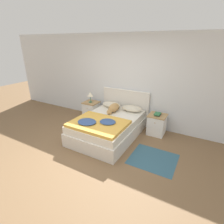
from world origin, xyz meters
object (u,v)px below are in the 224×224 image
object	(u,v)px
nightstand_left	(91,110)
pillow_right	(132,108)
dog	(113,108)
table_lamp	(90,95)
pillow_left	(112,105)
bed	(108,127)
nightstand_right	(157,124)
book_stack	(158,114)

from	to	relation	value
nightstand_left	pillow_right	bearing A→B (deg)	0.79
pillow_right	dog	distance (m)	0.52
dog	table_lamp	size ratio (longest dim) A/B	1.91
pillow_left	dog	size ratio (longest dim) A/B	0.92
bed	pillow_right	size ratio (longest dim) A/B	3.37
bed	table_lamp	bearing A→B (deg)	146.42
bed	nightstand_right	distance (m)	1.29
bed	book_stack	world-z (taller)	book_stack
nightstand_right	book_stack	size ratio (longest dim) A/B	2.49
nightstand_left	nightstand_right	distance (m)	2.12
book_stack	nightstand_right	bearing A→B (deg)	78.00
nightstand_right	table_lamp	distance (m)	2.18
pillow_right	table_lamp	size ratio (longest dim) A/B	1.76
pillow_right	book_stack	xyz separation A→B (m)	(0.73, -0.03, -0.01)
nightstand_right	book_stack	distance (m)	0.30
nightstand_right	bed	bearing A→B (deg)	-145.49
table_lamp	nightstand_right	bearing A→B (deg)	0.67
nightstand_right	dog	bearing A→B (deg)	-166.66
nightstand_right	table_lamp	size ratio (longest dim) A/B	1.67
nightstand_right	table_lamp	world-z (taller)	table_lamp
pillow_right	table_lamp	xyz separation A→B (m)	(-1.39, -0.04, 0.21)
bed	pillow_right	distance (m)	0.88
bed	nightstand_left	world-z (taller)	nightstand_left
bed	dog	distance (m)	0.59
pillow_right	dog	size ratio (longest dim) A/B	0.92
table_lamp	book_stack	bearing A→B (deg)	0.43
dog	book_stack	xyz separation A→B (m)	(1.16, 0.27, -0.04)
nightstand_right	table_lamp	xyz separation A→B (m)	(-2.12, -0.02, 0.52)
bed	dog	world-z (taller)	dog
bed	nightstand_left	bearing A→B (deg)	145.49
dog	table_lamp	bearing A→B (deg)	165.43
book_stack	bed	bearing A→B (deg)	-145.78
nightstand_right	nightstand_left	bearing A→B (deg)	180.00
nightstand_left	dog	world-z (taller)	dog
table_lamp	dog	bearing A→B (deg)	-14.57
table_lamp	pillow_right	bearing A→B (deg)	1.82
nightstand_left	nightstand_right	world-z (taller)	same
pillow_right	nightstand_right	bearing A→B (deg)	-1.50
dog	table_lamp	world-z (taller)	table_lamp
pillow_right	nightstand_left	bearing A→B (deg)	-179.21
nightstand_right	book_stack	xyz separation A→B (m)	(-0.00, -0.01, 0.30)
dog	table_lamp	xyz separation A→B (m)	(-0.96, 0.25, 0.18)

